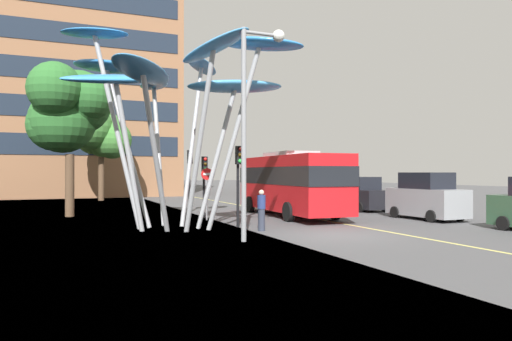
% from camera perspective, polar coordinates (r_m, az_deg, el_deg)
% --- Properties ---
extents(ground, '(120.00, 240.00, 0.10)m').
position_cam_1_polar(ground, '(18.39, 7.76, -7.90)').
color(ground, '#4C4C4F').
extents(red_bus, '(3.22, 10.15, 3.52)m').
position_cam_1_polar(red_bus, '(26.32, 4.09, -1.26)').
color(red_bus, red).
rests_on(red_bus, ground).
extents(leaf_sculpture, '(9.82, 9.93, 8.67)m').
position_cam_1_polar(leaf_sculpture, '(20.94, -10.23, 10.70)').
color(leaf_sculpture, '#9EA0A5').
rests_on(leaf_sculpture, ground).
extents(traffic_light_kerb_near, '(0.28, 0.42, 3.56)m').
position_cam_1_polar(traffic_light_kerb_near, '(20.90, -2.08, 0.26)').
color(traffic_light_kerb_near, black).
rests_on(traffic_light_kerb_near, ground).
extents(traffic_light_kerb_far, '(0.28, 0.42, 3.25)m').
position_cam_1_polar(traffic_light_kerb_far, '(25.56, -6.18, -0.32)').
color(traffic_light_kerb_far, black).
rests_on(traffic_light_kerb_far, ground).
extents(traffic_light_island_mid, '(0.28, 0.42, 3.72)m').
position_cam_1_polar(traffic_light_island_mid, '(28.59, -7.92, 0.35)').
color(traffic_light_island_mid, black).
rests_on(traffic_light_island_mid, ground).
extents(car_parked_mid, '(2.00, 4.28, 2.40)m').
position_cam_1_polar(car_parked_mid, '(25.98, 19.67, -3.06)').
color(car_parked_mid, gray).
rests_on(car_parked_mid, ground).
extents(car_parked_far, '(1.97, 4.59, 2.12)m').
position_cam_1_polar(car_parked_far, '(30.97, 12.17, -2.83)').
color(car_parked_far, black).
rests_on(car_parked_far, ground).
extents(car_side_street, '(2.08, 4.57, 2.13)m').
position_cam_1_polar(car_side_street, '(37.21, 5.44, -2.37)').
color(car_side_street, maroon).
rests_on(car_side_street, ground).
extents(car_far_side, '(2.05, 3.92, 2.09)m').
position_cam_1_polar(car_far_side, '(42.15, 1.67, -2.14)').
color(car_far_side, gray).
rests_on(car_far_side, ground).
extents(street_lamp, '(1.66, 0.44, 7.54)m').
position_cam_1_polar(street_lamp, '(16.91, -0.30, 7.96)').
color(street_lamp, gray).
rests_on(street_lamp, ground).
extents(tree_pavement_near, '(4.48, 4.52, 8.14)m').
position_cam_1_polar(tree_pavement_near, '(28.09, -21.55, 6.84)').
color(tree_pavement_near, brown).
rests_on(tree_pavement_near, ground).
extents(tree_pavement_far, '(5.32, 5.47, 8.02)m').
position_cam_1_polar(tree_pavement_far, '(42.72, -18.15, 4.20)').
color(tree_pavement_far, brown).
rests_on(tree_pavement_far, ground).
extents(pedestrian, '(0.34, 0.34, 1.70)m').
position_cam_1_polar(pedestrian, '(19.64, 0.65, -4.77)').
color(pedestrian, '#2D3342').
rests_on(pedestrian, ground).
extents(no_entry_sign, '(0.60, 0.12, 2.62)m').
position_cam_1_polar(no_entry_sign, '(24.18, -5.90, -1.79)').
color(no_entry_sign, gray).
rests_on(no_entry_sign, ground).
extents(backdrop_building, '(21.01, 15.20, 27.13)m').
position_cam_1_polar(backdrop_building, '(55.26, -21.46, 11.47)').
color(backdrop_building, '#8E6042').
rests_on(backdrop_building, ground).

